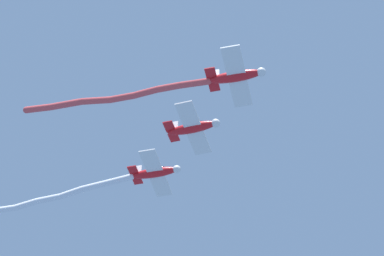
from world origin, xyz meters
TOP-DOWN VIEW (x-y plane):
  - airplane_lead at (4.01, -3.12)m, footprint 5.64×7.31m
  - smoke_trail_lead at (-6.32, -7.30)m, footprint 16.47×7.21m
  - airplane_left_wing at (-2.97, 0.36)m, footprint 5.64×7.36m
  - airplane_right_wing at (-9.95, 3.85)m, footprint 5.64×7.32m
  - smoke_trail_right_wing at (-19.98, 0.64)m, footprint 15.77×5.47m

SIDE VIEW (x-z plane):
  - smoke_trail_lead at x=-6.32m, z-range 54.36..55.60m
  - smoke_trail_right_wing at x=-19.98m, z-range 54.26..55.96m
  - airplane_lead at x=4.01m, z-range 54.31..56.13m
  - airplane_left_wing at x=-2.97m, z-range 54.56..56.38m
  - airplane_right_wing at x=-9.95m, z-range 54.81..56.63m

